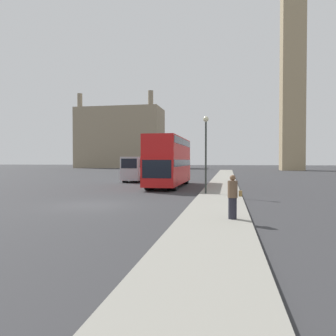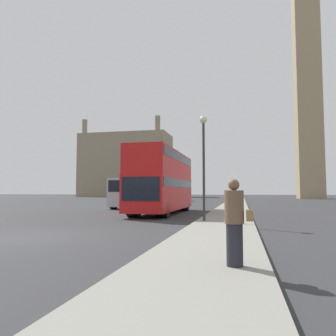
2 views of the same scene
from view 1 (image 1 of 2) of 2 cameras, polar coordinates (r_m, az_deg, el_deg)
The scene contains 9 objects.
ground_plane at distance 17.33m, azimuth -13.05°, elevation -6.33°, with size 300.00×300.00×0.00m, color #333335.
sidewalk_strip at distance 15.91m, azimuth 8.55°, elevation -6.73°, with size 2.68×120.00×0.15m.
clock_tower at distance 88.69m, azimuth 20.95°, elevation 24.25°, with size 5.46×5.63×72.11m.
building_block_distant at distance 104.70m, azimuth -8.29°, elevation 5.16°, with size 26.14×12.47×22.72m.
red_double_decker_bus at distance 28.59m, azimuth 0.24°, elevation 1.47°, with size 2.48×10.38×4.26m.
white_van at distance 36.28m, azimuth -5.42°, elevation -0.04°, with size 1.97×6.16×2.69m.
pedestrian at distance 12.27m, azimuth 11.22°, elevation -4.97°, with size 0.52×0.36×1.62m.
street_lamp at distance 21.58m, azimuth 6.61°, elevation 4.55°, with size 0.36×0.36×5.03m.
parked_sedan at distance 57.97m, azimuth 1.59°, elevation -0.25°, with size 1.83×4.73×1.58m.
Camera 1 is at (6.87, -15.74, 2.30)m, focal length 35.00 mm.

